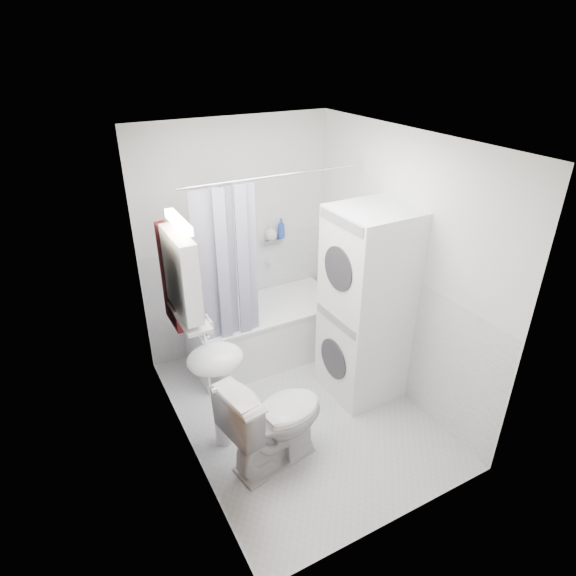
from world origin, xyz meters
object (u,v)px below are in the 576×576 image
washer_dryer (366,306)px  bathtub (265,329)px  sink (217,374)px  toilet (275,420)px

washer_dryer → bathtub: bearing=121.4°
bathtub → sink: (-0.86, -0.95, 0.38)m
bathtub → toilet: 1.44m
sink → washer_dryer: 1.45m
bathtub → washer_dryer: (0.57, -0.91, 0.58)m
sink → toilet: bearing=-51.2°
sink → toilet: size_ratio=1.24×
bathtub → washer_dryer: washer_dryer is taller
bathtub → toilet: (-0.56, -1.33, 0.09)m
bathtub → washer_dryer: 1.22m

